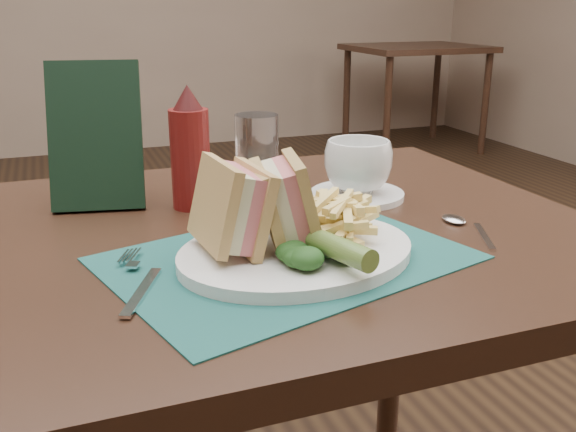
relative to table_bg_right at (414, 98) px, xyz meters
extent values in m
plane|color=gray|center=(-2.22, 0.74, -0.38)|extent=(6.00, 0.00, 6.00)
cube|color=#184D48|center=(-2.25, -3.39, 0.38)|extent=(0.48, 0.40, 0.00)
cylinder|color=#4D6C29|center=(-2.22, -3.46, 0.41)|extent=(0.06, 0.12, 0.03)
cylinder|color=white|center=(-2.05, -3.19, 0.38)|extent=(0.18, 0.18, 0.01)
imported|color=white|center=(-2.05, -3.19, 0.43)|extent=(0.15, 0.15, 0.08)
cylinder|color=white|center=(-2.19, -3.11, 0.44)|extent=(0.09, 0.09, 0.13)
cube|color=black|center=(-2.44, -3.08, 0.48)|extent=(0.15, 0.11, 0.22)
camera|label=1|loc=(-2.50, -4.07, 0.68)|focal=40.00mm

